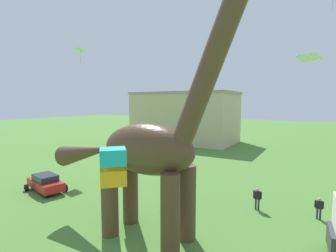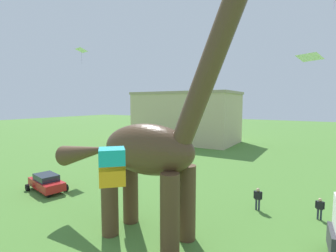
{
  "view_description": "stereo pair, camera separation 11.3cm",
  "coord_description": "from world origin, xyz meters",
  "px_view_note": "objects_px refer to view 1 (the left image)",
  "views": [
    {
      "loc": [
        7.58,
        -6.66,
        8.01
      ],
      "look_at": [
        -0.53,
        6.94,
        6.56
      ],
      "focal_mm": 27.08,
      "sensor_mm": 36.0,
      "label": 1
    },
    {
      "loc": [
        7.67,
        -6.6,
        8.01
      ],
      "look_at": [
        -0.53,
        6.94,
        6.56
      ],
      "focal_mm": 27.08,
      "sensor_mm": 36.0,
      "label": 2
    }
  ],
  "objects_px": {
    "kite_mid_left": "(113,166)",
    "kite_near_low": "(125,145)",
    "parked_sedan_left": "(46,183)",
    "dinosaur_sculpture": "(146,149)",
    "person_near_flyer": "(257,197)",
    "person_far_spectator": "(319,206)",
    "kite_high_right": "(80,50)",
    "kite_mid_right": "(309,57)"
  },
  "relations": [
    {
      "from": "person_far_spectator",
      "to": "kite_near_low",
      "type": "relative_size",
      "value": 1.42
    },
    {
      "from": "person_near_flyer",
      "to": "dinosaur_sculpture",
      "type": "bearing_deg",
      "value": 76.31
    },
    {
      "from": "kite_high_right",
      "to": "kite_mid_left",
      "type": "xyz_separation_m",
      "value": [
        20.56,
        -16.11,
        -9.35
      ]
    },
    {
      "from": "dinosaur_sculpture",
      "to": "kite_mid_left",
      "type": "relative_size",
      "value": 10.56
    },
    {
      "from": "kite_mid_left",
      "to": "kite_near_low",
      "type": "height_order",
      "value": "kite_mid_left"
    },
    {
      "from": "parked_sedan_left",
      "to": "kite_mid_left",
      "type": "bearing_deg",
      "value": -11.9
    },
    {
      "from": "parked_sedan_left",
      "to": "person_far_spectator",
      "type": "bearing_deg",
      "value": 28.49
    },
    {
      "from": "parked_sedan_left",
      "to": "kite_high_right",
      "type": "bearing_deg",
      "value": 135.04
    },
    {
      "from": "dinosaur_sculpture",
      "to": "kite_mid_right",
      "type": "distance_m",
      "value": 12.78
    },
    {
      "from": "kite_high_right",
      "to": "kite_mid_right",
      "type": "height_order",
      "value": "kite_high_right"
    },
    {
      "from": "kite_high_right",
      "to": "dinosaur_sculpture",
      "type": "bearing_deg",
      "value": -31.26
    },
    {
      "from": "parked_sedan_left",
      "to": "kite_mid_right",
      "type": "relative_size",
      "value": 2.45
    },
    {
      "from": "dinosaur_sculpture",
      "to": "parked_sedan_left",
      "type": "distance_m",
      "value": 13.34
    },
    {
      "from": "kite_near_low",
      "to": "kite_mid_right",
      "type": "bearing_deg",
      "value": 30.83
    },
    {
      "from": "kite_high_right",
      "to": "person_near_flyer",
      "type": "bearing_deg",
      "value": -9.73
    },
    {
      "from": "dinosaur_sculpture",
      "to": "kite_high_right",
      "type": "distance_m",
      "value": 23.94
    },
    {
      "from": "parked_sedan_left",
      "to": "kite_near_low",
      "type": "height_order",
      "value": "kite_near_low"
    },
    {
      "from": "person_far_spectator",
      "to": "kite_high_right",
      "type": "relative_size",
      "value": 0.77
    },
    {
      "from": "person_far_spectator",
      "to": "dinosaur_sculpture",
      "type": "bearing_deg",
      "value": -46.67
    },
    {
      "from": "dinosaur_sculpture",
      "to": "person_far_spectator",
      "type": "bearing_deg",
      "value": 52.65
    },
    {
      "from": "parked_sedan_left",
      "to": "kite_high_right",
      "type": "xyz_separation_m",
      "value": [
        -6.3,
        9.74,
        14.12
      ]
    },
    {
      "from": "kite_mid_right",
      "to": "kite_high_right",
      "type": "bearing_deg",
      "value": 173.37
    },
    {
      "from": "person_near_flyer",
      "to": "kite_mid_left",
      "type": "bearing_deg",
      "value": 95.72
    },
    {
      "from": "kite_high_right",
      "to": "kite_mid_left",
      "type": "distance_m",
      "value": 27.74
    },
    {
      "from": "kite_high_right",
      "to": "kite_mid_right",
      "type": "xyz_separation_m",
      "value": [
        26.54,
        -3.08,
        -3.79
      ]
    },
    {
      "from": "parked_sedan_left",
      "to": "kite_mid_left",
      "type": "relative_size",
      "value": 3.22
    },
    {
      "from": "kite_high_right",
      "to": "parked_sedan_left",
      "type": "bearing_deg",
      "value": -57.12
    },
    {
      "from": "person_far_spectator",
      "to": "kite_mid_right",
      "type": "distance_m",
      "value": 10.27
    },
    {
      "from": "person_far_spectator",
      "to": "kite_high_right",
      "type": "height_order",
      "value": "kite_high_right"
    },
    {
      "from": "person_near_flyer",
      "to": "kite_high_right",
      "type": "bearing_deg",
      "value": 10.39
    },
    {
      "from": "kite_high_right",
      "to": "kite_mid_left",
      "type": "bearing_deg",
      "value": -38.08
    },
    {
      "from": "dinosaur_sculpture",
      "to": "person_far_spectator",
      "type": "relative_size",
      "value": 9.64
    },
    {
      "from": "kite_mid_right",
      "to": "kite_mid_left",
      "type": "height_order",
      "value": "kite_mid_right"
    },
    {
      "from": "kite_mid_left",
      "to": "kite_near_low",
      "type": "distance_m",
      "value": 8.19
    },
    {
      "from": "dinosaur_sculpture",
      "to": "person_near_flyer",
      "type": "bearing_deg",
      "value": 67.23
    },
    {
      "from": "dinosaur_sculpture",
      "to": "kite_mid_left",
      "type": "xyz_separation_m",
      "value": [
        1.81,
        -4.73,
        0.25
      ]
    },
    {
      "from": "parked_sedan_left",
      "to": "person_far_spectator",
      "type": "relative_size",
      "value": 2.94
    },
    {
      "from": "dinosaur_sculpture",
      "to": "person_near_flyer",
      "type": "xyz_separation_m",
      "value": [
        4.91,
        7.32,
        -4.3
      ]
    },
    {
      "from": "kite_high_right",
      "to": "kite_near_low",
      "type": "xyz_separation_m",
      "value": [
        15.61,
        -9.61,
        -9.89
      ]
    },
    {
      "from": "parked_sedan_left",
      "to": "person_far_spectator",
      "type": "xyz_separation_m",
      "value": [
        21.33,
        6.25,
        0.12
      ]
    },
    {
      "from": "kite_high_right",
      "to": "kite_mid_right",
      "type": "relative_size",
      "value": 1.08
    },
    {
      "from": "kite_mid_left",
      "to": "kite_near_low",
      "type": "bearing_deg",
      "value": 127.29
    }
  ]
}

